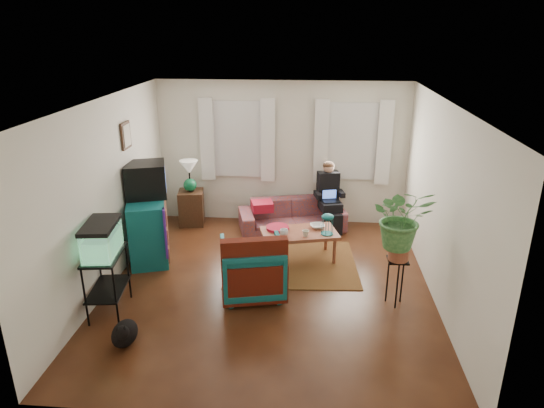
# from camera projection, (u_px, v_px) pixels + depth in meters

# --- Properties ---
(floor) EXTENTS (4.50, 5.00, 0.01)m
(floor) POSITION_uv_depth(u_px,v_px,m) (270.00, 286.00, 6.91)
(floor) COLOR #4F2B14
(floor) RESTS_ON ground
(ceiling) EXTENTS (4.50, 5.00, 0.01)m
(ceiling) POSITION_uv_depth(u_px,v_px,m) (269.00, 102.00, 6.00)
(ceiling) COLOR white
(ceiling) RESTS_ON wall_back
(wall_back) EXTENTS (4.50, 0.01, 2.60)m
(wall_back) POSITION_uv_depth(u_px,v_px,m) (282.00, 153.00, 8.79)
(wall_back) COLOR silver
(wall_back) RESTS_ON floor
(wall_front) EXTENTS (4.50, 0.01, 2.60)m
(wall_front) POSITION_uv_depth(u_px,v_px,m) (243.00, 301.00, 4.12)
(wall_front) COLOR silver
(wall_front) RESTS_ON floor
(wall_left) EXTENTS (0.01, 5.00, 2.60)m
(wall_left) POSITION_uv_depth(u_px,v_px,m) (106.00, 196.00, 6.64)
(wall_left) COLOR silver
(wall_left) RESTS_ON floor
(wall_right) EXTENTS (0.01, 5.00, 2.60)m
(wall_right) POSITION_uv_depth(u_px,v_px,m) (442.00, 206.00, 6.27)
(wall_right) COLOR silver
(wall_right) RESTS_ON floor
(window_left) EXTENTS (1.08, 0.04, 1.38)m
(window_left) POSITION_uv_depth(u_px,v_px,m) (238.00, 139.00, 8.75)
(window_left) COLOR white
(window_left) RESTS_ON wall_back
(window_right) EXTENTS (1.08, 0.04, 1.38)m
(window_right) POSITION_uv_depth(u_px,v_px,m) (352.00, 142.00, 8.58)
(window_right) COLOR white
(window_right) RESTS_ON wall_back
(curtains_left) EXTENTS (1.36, 0.06, 1.50)m
(curtains_left) POSITION_uv_depth(u_px,v_px,m) (237.00, 140.00, 8.67)
(curtains_left) COLOR white
(curtains_left) RESTS_ON wall_back
(curtains_right) EXTENTS (1.36, 0.06, 1.50)m
(curtains_right) POSITION_uv_depth(u_px,v_px,m) (353.00, 143.00, 8.51)
(curtains_right) COLOR white
(curtains_right) RESTS_ON wall_back
(picture_frame) EXTENTS (0.04, 0.32, 0.40)m
(picture_frame) POSITION_uv_depth(u_px,v_px,m) (126.00, 136.00, 7.20)
(picture_frame) COLOR #3D2616
(picture_frame) RESTS_ON wall_left
(area_rug) EXTENTS (2.10, 1.73, 0.01)m
(area_rug) POSITION_uv_depth(u_px,v_px,m) (291.00, 263.00, 7.54)
(area_rug) COLOR maroon
(area_rug) RESTS_ON floor
(sofa) EXTENTS (1.99, 1.18, 0.73)m
(sofa) POSITION_uv_depth(u_px,v_px,m) (292.00, 211.00, 8.68)
(sofa) COLOR brown
(sofa) RESTS_ON floor
(seated_person) EXTENTS (0.60, 0.67, 1.11)m
(seated_person) POSITION_uv_depth(u_px,v_px,m) (329.00, 198.00, 8.72)
(seated_person) COLOR black
(seated_person) RESTS_ON sofa
(side_table) EXTENTS (0.50, 0.50, 0.64)m
(side_table) POSITION_uv_depth(u_px,v_px,m) (191.00, 208.00, 8.95)
(side_table) COLOR #3E2017
(side_table) RESTS_ON floor
(table_lamp) EXTENTS (0.38, 0.38, 0.59)m
(table_lamp) POSITION_uv_depth(u_px,v_px,m) (190.00, 177.00, 8.75)
(table_lamp) COLOR white
(table_lamp) RESTS_ON side_table
(dresser) EXTENTS (0.86, 1.22, 0.99)m
(dresser) POSITION_uv_depth(u_px,v_px,m) (148.00, 228.00, 7.62)
(dresser) COLOR #11606A
(dresser) RESTS_ON floor
(crt_tv) EXTENTS (0.74, 0.71, 0.53)m
(crt_tv) POSITION_uv_depth(u_px,v_px,m) (145.00, 180.00, 7.46)
(crt_tv) COLOR black
(crt_tv) RESTS_ON dresser
(aquarium_stand) EXTENTS (0.50, 0.78, 0.82)m
(aquarium_stand) POSITION_uv_depth(u_px,v_px,m) (108.00, 283.00, 6.17)
(aquarium_stand) COLOR black
(aquarium_stand) RESTS_ON floor
(aquarium) EXTENTS (0.45, 0.71, 0.43)m
(aquarium) POSITION_uv_depth(u_px,v_px,m) (102.00, 238.00, 5.95)
(aquarium) COLOR #7FD899
(aquarium) RESTS_ON aquarium_stand
(black_cat) EXTENTS (0.38, 0.49, 0.36)m
(black_cat) POSITION_uv_depth(u_px,v_px,m) (124.00, 331.00, 5.59)
(black_cat) COLOR black
(black_cat) RESTS_ON floor
(armchair) EXTENTS (0.98, 0.94, 0.85)m
(armchair) POSITION_uv_depth(u_px,v_px,m) (252.00, 265.00, 6.59)
(armchair) COLOR #135472
(armchair) RESTS_ON floor
(serape_throw) EXTENTS (0.88, 0.38, 0.70)m
(serape_throw) POSITION_uv_depth(u_px,v_px,m) (255.00, 265.00, 6.22)
(serape_throw) COLOR #9E0A0A
(serape_throw) RESTS_ON armchair
(coffee_table) EXTENTS (1.28, 0.90, 0.48)m
(coffee_table) POSITION_uv_depth(u_px,v_px,m) (299.00, 246.00, 7.61)
(coffee_table) COLOR brown
(coffee_table) RESTS_ON floor
(cup_a) EXTENTS (0.16, 0.16, 0.10)m
(cup_a) POSITION_uv_depth(u_px,v_px,m) (284.00, 232.00, 7.37)
(cup_a) COLOR white
(cup_a) RESTS_ON coffee_table
(cup_b) EXTENTS (0.13, 0.13, 0.10)m
(cup_b) POSITION_uv_depth(u_px,v_px,m) (305.00, 233.00, 7.34)
(cup_b) COLOR beige
(cup_b) RESTS_ON coffee_table
(bowl) EXTENTS (0.28, 0.28, 0.06)m
(bowl) POSITION_uv_depth(u_px,v_px,m) (317.00, 226.00, 7.66)
(bowl) COLOR white
(bowl) RESTS_ON coffee_table
(snack_tray) EXTENTS (0.44, 0.44, 0.04)m
(snack_tray) POSITION_uv_depth(u_px,v_px,m) (278.00, 228.00, 7.61)
(snack_tray) COLOR #B21414
(snack_tray) RESTS_ON coffee_table
(birdcage) EXTENTS (0.23, 0.23, 0.34)m
(birdcage) POSITION_uv_depth(u_px,v_px,m) (327.00, 224.00, 7.38)
(birdcage) COLOR #115B6B
(birdcage) RESTS_ON coffee_table
(plant_stand) EXTENTS (0.29, 0.29, 0.66)m
(plant_stand) POSITION_uv_depth(u_px,v_px,m) (396.00, 282.00, 6.36)
(plant_stand) COLOR black
(plant_stand) RESTS_ON floor
(potted_plant) EXTENTS (0.77, 0.67, 0.83)m
(potted_plant) POSITION_uv_depth(u_px,v_px,m) (401.00, 227.00, 6.09)
(potted_plant) COLOR #599947
(potted_plant) RESTS_ON plant_stand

